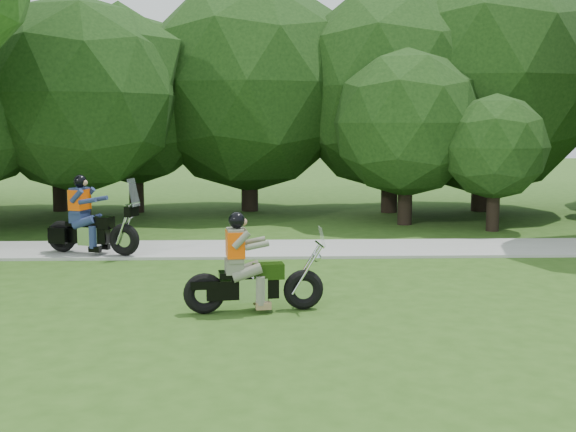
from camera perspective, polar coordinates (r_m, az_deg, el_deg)
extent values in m
plane|color=#2A4D16|center=(8.58, 9.16, -12.00)|extent=(100.00, 100.00, 0.00)
cube|color=gray|center=(16.27, 3.73, -2.58)|extent=(60.00, 2.20, 0.06)
cylinder|color=black|center=(21.12, -15.97, 1.82)|extent=(0.48, 0.48, 1.80)
sphere|color=black|center=(21.05, -16.23, 9.13)|extent=(5.50, 5.50, 5.50)
cylinder|color=black|center=(20.43, 9.23, 1.42)|extent=(0.41, 0.41, 1.50)
sphere|color=black|center=(20.33, 9.35, 7.28)|extent=(4.11, 4.11, 4.11)
cylinder|color=black|center=(23.38, -3.05, 2.60)|extent=(0.54, 0.54, 1.80)
sphere|color=black|center=(23.33, -3.10, 10.22)|extent=(6.78, 6.78, 6.78)
cylinder|color=black|center=(23.19, 8.02, 2.50)|extent=(0.52, 0.52, 1.80)
sphere|color=black|center=(23.13, 8.15, 9.89)|extent=(6.42, 6.42, 6.42)
cylinder|color=black|center=(24.11, 14.97, 2.51)|extent=(0.57, 0.57, 1.80)
sphere|color=black|center=(24.07, 15.23, 10.30)|extent=(7.31, 7.31, 7.31)
cylinder|color=black|center=(23.49, -11.90, 2.48)|extent=(0.47, 0.47, 1.80)
sphere|color=black|center=(23.43, -12.07, 8.91)|extent=(5.34, 5.34, 5.34)
cylinder|color=black|center=(24.42, -17.61, 2.47)|extent=(0.45, 0.45, 1.80)
sphere|color=black|center=(24.35, -17.84, 8.46)|extent=(5.07, 5.07, 5.07)
cylinder|color=black|center=(19.72, 15.90, 0.75)|extent=(0.34, 0.34, 1.32)
sphere|color=black|center=(19.61, 16.06, 5.27)|extent=(2.77, 2.77, 2.77)
torus|color=black|center=(10.87, -6.64, -6.10)|extent=(0.64, 0.26, 0.62)
torus|color=black|center=(11.05, 1.23, -5.83)|extent=(0.64, 0.26, 0.62)
cube|color=black|center=(10.91, -3.62, -5.78)|extent=(1.10, 0.36, 0.28)
cube|color=silver|center=(10.92, -2.83, -5.76)|extent=(0.46, 0.36, 0.35)
cube|color=black|center=(10.90, -1.58, -4.35)|extent=(0.49, 0.33, 0.23)
cube|color=black|center=(10.84, -4.27, -4.62)|extent=(0.50, 0.34, 0.09)
cylinder|color=silver|center=(10.99, 1.42, -4.25)|extent=(0.48, 0.10, 0.74)
cylinder|color=silver|center=(10.96, 2.51, -2.25)|extent=(0.11, 0.57, 0.03)
cube|color=#666955|center=(10.82, -4.27, -3.97)|extent=(0.31, 0.37, 0.21)
cube|color=#666955|center=(10.76, -4.20, -2.30)|extent=(0.28, 0.40, 0.50)
cube|color=#FF5205|center=(10.76, -4.20, -2.21)|extent=(0.31, 0.44, 0.39)
sphere|color=black|center=(10.71, -4.07, -0.33)|extent=(0.25, 0.25, 0.25)
torus|color=black|center=(16.32, -17.44, -1.54)|extent=(0.71, 0.41, 0.69)
torus|color=black|center=(15.51, -12.80, -1.83)|extent=(0.71, 0.41, 0.69)
cube|color=black|center=(15.99, -15.74, -1.48)|extent=(1.11, 0.58, 0.31)
cube|color=silver|center=(15.91, -15.28, -1.51)|extent=(0.55, 0.47, 0.39)
cube|color=black|center=(15.74, -14.56, -0.49)|extent=(0.58, 0.44, 0.26)
cube|color=black|center=(16.02, -16.13, -0.55)|extent=(0.58, 0.46, 0.10)
cylinder|color=silver|center=(15.45, -12.71, -0.58)|extent=(0.38, 0.17, 0.88)
cylinder|color=silver|center=(15.31, -12.21, 0.96)|extent=(0.24, 0.61, 0.04)
cube|color=black|center=(16.11, -17.74, -1.49)|extent=(0.43, 0.25, 0.33)
cube|color=black|center=(16.46, -16.88, -1.27)|extent=(0.43, 0.25, 0.33)
cube|color=navy|center=(16.01, -16.15, -0.07)|extent=(0.40, 0.45, 0.24)
cube|color=navy|center=(15.96, -16.14, 1.19)|extent=(0.38, 0.47, 0.55)
cube|color=#FF5205|center=(15.95, -16.14, 1.26)|extent=(0.42, 0.52, 0.43)
sphere|color=black|center=(15.90, -16.10, 2.66)|extent=(0.27, 0.27, 0.27)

